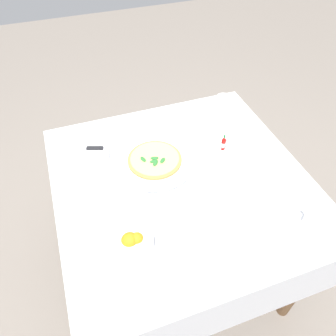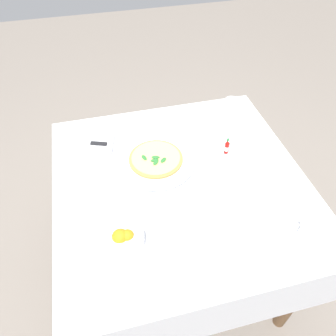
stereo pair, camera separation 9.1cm
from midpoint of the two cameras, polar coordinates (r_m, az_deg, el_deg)
name	(u,v)px [view 1 (the left image)]	position (r m, az deg, el deg)	size (l,w,h in m)	color
ground_plane	(178,265)	(1.99, 0.39, -16.74)	(8.00, 8.00, 0.00)	slate
dining_table	(181,200)	(1.48, 0.50, -5.76)	(1.05, 1.05, 0.75)	white
pizza_plate	(155,161)	(1.43, -4.17, 1.10)	(0.35, 0.35, 0.02)	white
pizza	(155,159)	(1.42, -4.20, 1.49)	(0.24, 0.24, 0.02)	#C68E47
coffee_cup_far_right	(267,164)	(1.44, 15.39, 0.65)	(0.13, 0.13, 0.07)	white
coffee_cup_left_edge	(223,243)	(1.16, 7.47, -13.06)	(0.13, 0.13, 0.07)	white
coffee_cup_near_left	(313,223)	(1.29, 22.36, -9.06)	(0.13, 0.13, 0.07)	white
water_glass_far_left	(222,106)	(1.70, 8.02, 10.74)	(0.07, 0.07, 0.11)	white
napkin_folded	(85,151)	(1.54, -16.06, 2.92)	(0.24, 0.18, 0.02)	white
dinner_knife	(84,148)	(1.53, -16.27, 3.30)	(0.19, 0.08, 0.01)	silver
citrus_bowl	(132,242)	(1.17, -8.57, -12.85)	(0.15, 0.15, 0.07)	white
hot_sauce_bottle	(223,143)	(1.49, 8.01, 4.26)	(0.02, 0.02, 0.08)	#B7140F
salt_shaker	(219,148)	(1.48, 7.17, 3.52)	(0.03, 0.03, 0.06)	white
pepper_shaker	(228,142)	(1.52, 8.78, 4.47)	(0.03, 0.03, 0.06)	white
menu_card	(195,111)	(1.68, 3.13, 9.94)	(0.06, 0.07, 0.06)	white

